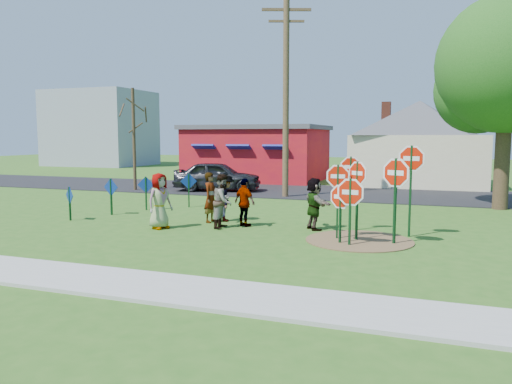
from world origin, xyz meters
TOP-DOWN VIEW (x-y plane):
  - ground at (0.00, 0.00)m, footprint 120.00×120.00m
  - sidewalk at (0.00, -7.20)m, footprint 22.00×1.80m
  - road at (0.00, 11.50)m, footprint 120.00×7.50m
  - dirt_patch at (4.50, -1.00)m, footprint 3.20×3.20m
  - red_building at (-5.50, 17.99)m, footprint 9.40×7.69m
  - cream_house at (5.50, 18.00)m, footprint 9.40×9.40m
  - distant_building at (-28.00, 30.00)m, footprint 10.00×8.00m
  - stop_sign_a at (4.02, -1.56)m, footprint 0.89×0.40m
  - stop_sign_b at (3.96, 0.50)m, footprint 0.93×0.13m
  - stop_sign_c at (4.40, -0.94)m, footprint 0.79×0.57m
  - stop_sign_d at (5.87, 0.19)m, footprint 1.09×0.21m
  - stop_sign_e at (4.33, -1.75)m, footprint 1.06×0.16m
  - stop_sign_f at (5.51, -1.11)m, footprint 1.04×0.52m
  - stop_sign_g at (3.82, -0.94)m, footprint 0.96×0.08m
  - blue_diamond_a at (-6.18, -0.93)m, footprint 0.59×0.35m
  - blue_diamond_b at (-5.55, 0.72)m, footprint 0.71×0.12m
  - blue_diamond_c at (-4.95, 2.32)m, footprint 0.70×0.22m
  - blue_diamond_d at (-3.63, 3.69)m, footprint 0.65×0.35m
  - person_a at (-2.17, -1.25)m, footprint 0.90×1.08m
  - person_b at (-1.08, 0.49)m, footprint 0.48×0.69m
  - person_c at (-0.20, -0.38)m, footprint 0.74×0.93m
  - person_d at (-0.64, 0.87)m, footprint 0.97×1.26m
  - person_e at (0.40, 0.09)m, footprint 1.06×0.83m
  - person_f at (2.80, 0.34)m, footprint 1.38×1.61m
  - suv at (-5.09, 10.01)m, footprint 5.24×3.00m
  - utility_pole at (-0.68, 8.71)m, footprint 2.35×0.99m
  - leafy_tree at (9.38, 7.72)m, footprint 6.37×5.81m
  - bare_tree_west at (-9.81, 8.86)m, footprint 1.80×1.80m

SIDE VIEW (x-z plane):
  - ground at x=0.00m, z-range 0.00..0.00m
  - dirt_patch at x=4.50m, z-range 0.00..0.03m
  - road at x=0.00m, z-range 0.00..0.04m
  - sidewalk at x=0.00m, z-range 0.00..0.08m
  - blue_diamond_a at x=-6.18m, z-range 0.15..1.42m
  - person_e at x=0.40m, z-range 0.00..1.68m
  - person_d at x=-0.64m, z-range 0.00..1.72m
  - person_f at x=2.80m, z-range 0.00..1.75m
  - suv at x=-5.09m, z-range 0.04..1.72m
  - blue_diamond_c at x=-4.95m, z-range 0.17..1.61m
  - person_b at x=-1.08m, z-range 0.00..1.82m
  - blue_diamond_b at x=-5.55m, z-range 0.18..1.65m
  - person_c at x=-0.20m, z-range 0.00..1.84m
  - blue_diamond_d at x=-3.63m, z-range 0.19..1.70m
  - person_a at x=-2.17m, z-range 0.00..1.89m
  - stop_sign_a at x=4.02m, z-range 0.32..2.17m
  - stop_sign_e at x=4.33m, z-range 0.36..2.43m
  - stop_sign_g at x=3.82m, z-range 0.48..2.88m
  - stop_sign_c at x=4.40m, z-range 0.51..3.02m
  - stop_sign_b at x=3.96m, z-range 0.59..3.18m
  - stop_sign_f at x=5.51m, z-range 0.56..3.21m
  - red_building at x=-5.50m, z-range 0.02..3.92m
  - stop_sign_d at x=5.87m, z-range 0.68..3.67m
  - cream_house at x=5.50m, z-range -0.33..6.17m
  - bare_tree_west at x=-9.81m, z-range 0.86..6.73m
  - distant_building at x=-28.00m, z-range 0.00..8.00m
  - utility_pole at x=-0.68m, z-range 0.26..10.31m
  - leafy_tree at x=9.38m, z-range 1.30..10.35m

